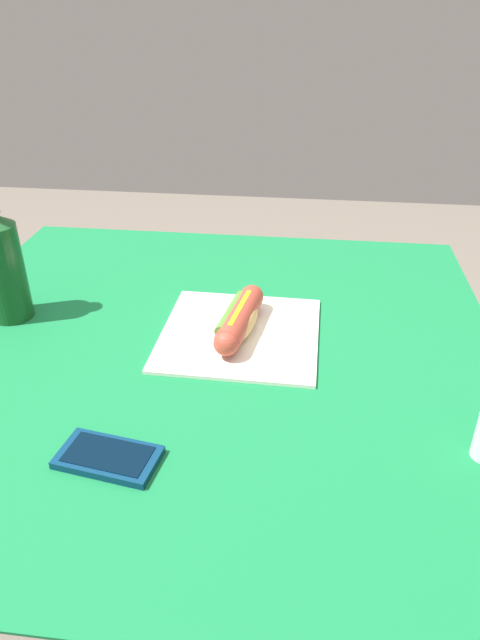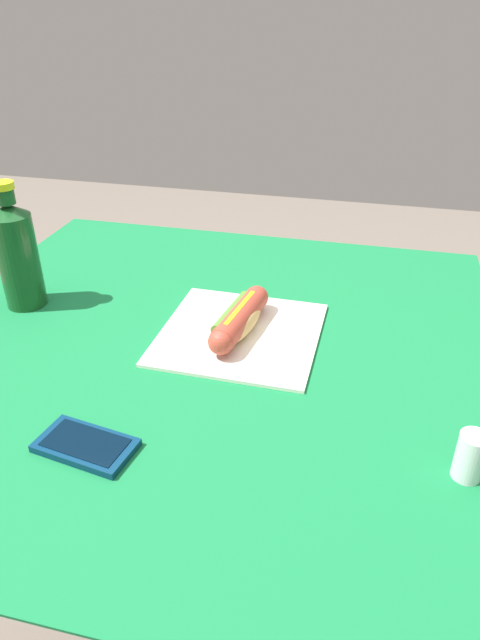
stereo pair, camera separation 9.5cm
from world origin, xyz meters
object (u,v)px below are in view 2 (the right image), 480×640
at_px(hot_dog, 239,319).
at_px(cell_phone, 86,445).
at_px(soda_bottle, 17,254).
at_px(salt_shaker, 470,456).

distance_m(hot_dog, cell_phone, 0.34).
bearing_deg(soda_bottle, cell_phone, -139.07).
relative_size(hot_dog, cell_phone, 1.48).
bearing_deg(hot_dog, soda_bottle, 87.96).
height_order(soda_bottle, salt_shaker, soda_bottle).
relative_size(soda_bottle, salt_shaker, 3.67).
xyz_separation_m(cell_phone, soda_bottle, (0.33, 0.29, 0.10)).
xyz_separation_m(cell_phone, salt_shaker, (0.07, -0.47, 0.03)).
xyz_separation_m(soda_bottle, salt_shaker, (-0.26, -0.76, -0.07)).
distance_m(hot_dog, salt_shaker, 0.43).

